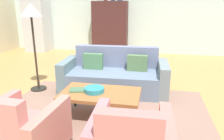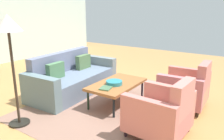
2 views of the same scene
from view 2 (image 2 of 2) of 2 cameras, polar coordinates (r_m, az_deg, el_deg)
ground_plane at (r=5.01m, az=-6.22°, el=-5.78°), size 11.53×11.53×0.00m
area_rug at (r=4.50m, az=0.66°, el=-8.15°), size 3.40×2.60×0.01m
couch at (r=5.07m, az=-10.17°, el=-2.20°), size 2.14×1.00×0.86m
coffee_table at (r=4.34m, az=1.23°, el=-3.75°), size 1.20×0.70×0.42m
armchair_left at (r=3.37m, az=12.67°, el=-10.75°), size 0.84×0.84×0.88m
armchair_right at (r=4.44m, az=18.42°, el=-4.64°), size 0.83×0.83×0.88m
fruit_bowl at (r=4.24m, az=0.53°, el=-3.20°), size 0.31×0.31×0.07m
book_stack at (r=4.03m, az=-1.58°, el=-4.57°), size 0.27×0.24×0.02m
floor_lamp at (r=3.62m, az=-24.57°, el=8.29°), size 0.40×0.40×1.72m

